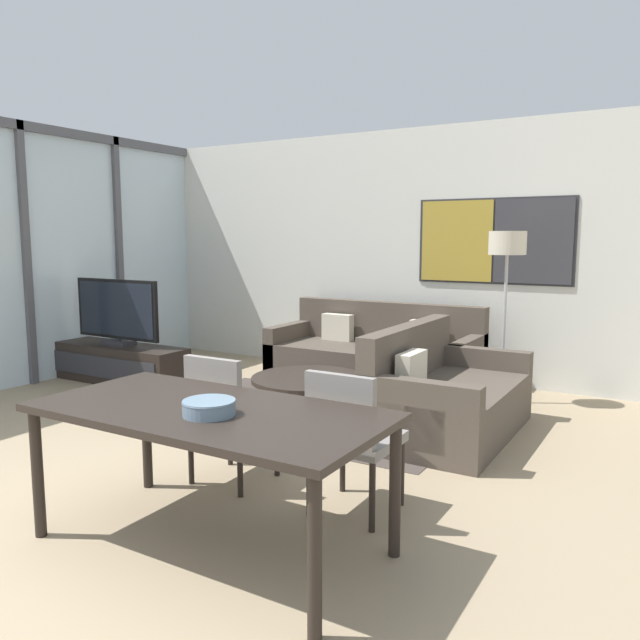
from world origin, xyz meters
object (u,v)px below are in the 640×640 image
at_px(television, 117,312).
at_px(floor_lamp, 507,257).
at_px(tv_console, 119,363).
at_px(coffee_table, 309,386).
at_px(dining_table, 209,421).
at_px(dining_chair_centre, 351,433).
at_px(sofa_side, 441,400).
at_px(sofa_main, 376,358).
at_px(dining_chair_left, 227,410).
at_px(fruit_bowl, 209,407).

xyz_separation_m(television, floor_lamp, (3.87, 1.28, 0.63)).
bearing_deg(tv_console, coffee_table, -0.37).
bearing_deg(tv_console, television, 90.00).
relative_size(dining_table, floor_lamp, 1.12).
distance_m(coffee_table, dining_chair_centre, 2.08).
bearing_deg(sofa_side, sofa_main, 42.91).
xyz_separation_m(sofa_main, dining_table, (0.83, -3.71, 0.39)).
xyz_separation_m(dining_table, dining_chair_left, (-0.45, 0.69, -0.18)).
distance_m(sofa_main, dining_table, 3.82).
xyz_separation_m(television, sofa_main, (2.48, 1.37, -0.50)).
height_order(fruit_bowl, floor_lamp, floor_lamp).
relative_size(coffee_table, dining_chair_left, 1.22).
xyz_separation_m(television, dining_chair_centre, (3.76, -1.65, -0.29)).
xyz_separation_m(dining_chair_centre, floor_lamp, (0.11, 2.92, 0.92)).
xyz_separation_m(tv_console, television, (0.00, 0.00, 0.57)).
height_order(sofa_side, dining_chair_left, sofa_side).
bearing_deg(coffee_table, tv_console, 179.63).
distance_m(television, dining_chair_left, 3.31).
height_order(coffee_table, dining_table, dining_table).
height_order(television, floor_lamp, floor_lamp).
relative_size(sofa_main, dining_chair_left, 2.62).
bearing_deg(dining_table, floor_lamp, 81.11).
bearing_deg(television, dining_table, -35.21).
height_order(dining_table, dining_chair_left, dining_chair_left).
distance_m(television, dining_chair_centre, 4.11).
xyz_separation_m(sofa_side, fruit_bowl, (-0.29, -2.51, 0.50)).
relative_size(tv_console, sofa_side, 1.05).
distance_m(sofa_side, dining_table, 2.47).
bearing_deg(television, tv_console, -90.00).
bearing_deg(sofa_side, television, 91.20).
bearing_deg(television, fruit_bowl, -35.61).
bearing_deg(sofa_main, fruit_bowl, -76.48).
bearing_deg(dining_chair_centre, sofa_side, 92.51).
distance_m(dining_chair_left, dining_chair_centre, 0.90).
bearing_deg(coffee_table, dining_table, -70.32).
xyz_separation_m(tv_console, sofa_side, (3.68, 0.08, 0.07)).
relative_size(television, dining_table, 0.65).
relative_size(television, sofa_main, 0.54).
bearing_deg(dining_chair_centre, tv_console, 156.36).
relative_size(tv_console, fruit_bowl, 6.52).
height_order(television, coffee_table, television).
distance_m(dining_table, dining_chair_centre, 0.84).
bearing_deg(tv_console, dining_table, -35.20).
height_order(tv_console, coffee_table, tv_console).
bearing_deg(dining_chair_centre, sofa_main, 112.98).
distance_m(tv_console, television, 0.57).
xyz_separation_m(sofa_main, dining_chair_left, (0.38, -3.02, 0.21)).
height_order(sofa_main, coffee_table, sofa_main).
distance_m(sofa_main, dining_chair_left, 3.05).
height_order(dining_table, floor_lamp, floor_lamp).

